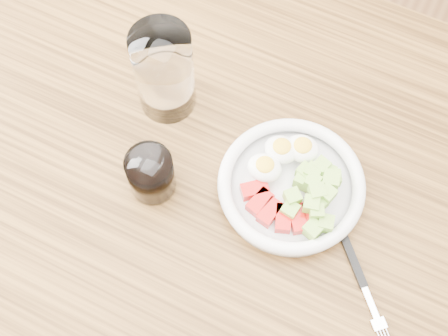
{
  "coord_description": "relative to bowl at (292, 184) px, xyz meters",
  "views": [
    {
      "loc": [
        0.16,
        -0.35,
        1.66
      ],
      "look_at": [
        -0.01,
        0.01,
        0.8
      ],
      "focal_mm": 50.0,
      "sensor_mm": 36.0,
      "label": 1
    }
  ],
  "objects": [
    {
      "name": "bowl",
      "position": [
        0.0,
        0.0,
        0.0
      ],
      "size": [
        0.23,
        0.23,
        0.06
      ],
      "color": "white",
      "rests_on": "dining_table"
    },
    {
      "name": "coffee_glass",
      "position": [
        -0.2,
        -0.09,
        0.02
      ],
      "size": [
        0.07,
        0.07,
        0.08
      ],
      "color": "white",
      "rests_on": "dining_table"
    },
    {
      "name": "ground",
      "position": [
        -0.09,
        -0.04,
        -0.79
      ],
      "size": [
        4.0,
        4.0,
        0.0
      ],
      "primitive_type": "plane",
      "color": "brown",
      "rests_on": "ground"
    },
    {
      "name": "fork",
      "position": [
        0.14,
        -0.08,
        -0.02
      ],
      "size": [
        0.13,
        0.14,
        0.01
      ],
      "color": "black",
      "rests_on": "dining_table"
    },
    {
      "name": "water_glass",
      "position": [
        -0.25,
        0.06,
        0.06
      ],
      "size": [
        0.09,
        0.09,
        0.17
      ],
      "primitive_type": "cylinder",
      "color": "white",
      "rests_on": "dining_table"
    },
    {
      "name": "dining_table",
      "position": [
        -0.09,
        -0.04,
        -0.12
      ],
      "size": [
        1.5,
        0.9,
        0.77
      ],
      "color": "brown",
      "rests_on": "ground"
    }
  ]
}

